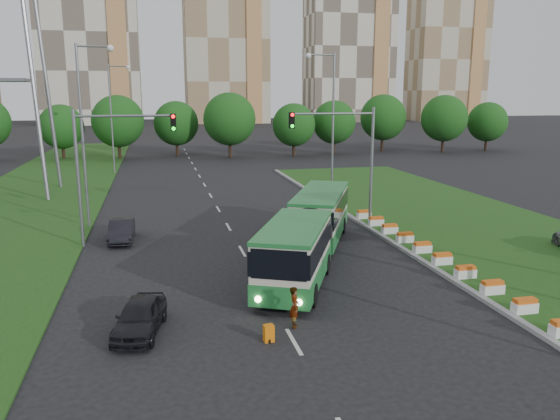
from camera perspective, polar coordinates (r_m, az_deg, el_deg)
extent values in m
plane|color=black|center=(26.53, 4.56, -7.45)|extent=(360.00, 360.00, 0.00)
cube|color=#1F4A15|center=(38.91, 19.50, -1.68)|extent=(14.00, 60.00, 0.15)
cube|color=#969696|center=(35.72, 10.01, -2.32)|extent=(0.30, 60.00, 0.18)
cube|color=#1F4A15|center=(50.70, -24.51, 0.96)|extent=(12.00, 110.00, 0.10)
cylinder|color=slate|center=(36.93, 9.54, 4.35)|extent=(0.20, 0.20, 8.00)
cylinder|color=slate|center=(35.68, 5.59, 9.99)|extent=(5.50, 0.14, 0.14)
cube|color=black|center=(34.92, 1.23, 9.35)|extent=(0.32, 0.32, 1.00)
cylinder|color=slate|center=(33.48, -20.33, 2.98)|extent=(0.20, 0.20, 8.00)
cylinder|color=slate|center=(32.90, -15.98, 9.43)|extent=(5.50, 0.14, 0.14)
cube|color=black|center=(32.89, -11.09, 8.97)|extent=(0.32, 0.32, 1.00)
cube|color=beige|center=(175.55, -19.38, 16.98)|extent=(28.00, 15.00, 52.00)
cube|color=beige|center=(176.04, -5.70, 17.23)|extent=(25.00, 15.00, 50.00)
cube|color=beige|center=(185.34, 7.20, 16.47)|extent=(27.00, 15.00, 47.00)
cube|color=beige|center=(199.67, 16.98, 14.72)|extent=(24.00, 14.00, 40.00)
cube|color=beige|center=(25.02, 5.47, -4.53)|extent=(2.46, 6.80, 2.66)
cube|color=beige|center=(33.14, 0.75, -0.35)|extent=(2.46, 8.28, 2.66)
cylinder|color=black|center=(28.70, 2.97, -2.42)|extent=(2.46, 1.23, 2.46)
cube|color=#217434|center=(25.28, 5.43, -6.45)|extent=(2.54, 6.85, 0.94)
cube|color=#217434|center=(33.34, 0.74, -1.84)|extent=(2.54, 8.33, 0.94)
cube|color=black|center=(24.89, 5.49, -3.55)|extent=(2.54, 6.85, 1.03)
cube|color=black|center=(33.05, 0.75, 0.40)|extent=(2.54, 8.33, 1.03)
imported|color=black|center=(21.49, -14.44, -10.72)|extent=(2.31, 4.07, 1.31)
imported|color=black|center=(34.71, -16.23, -2.08)|extent=(1.50, 4.03, 1.32)
imported|color=gray|center=(21.29, 1.53, -10.09)|extent=(0.50, 0.66, 1.62)
cube|color=orange|center=(20.32, -1.19, -12.75)|extent=(0.36, 0.31, 0.63)
cylinder|color=black|center=(20.28, -1.09, -13.55)|extent=(0.04, 0.15, 0.15)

